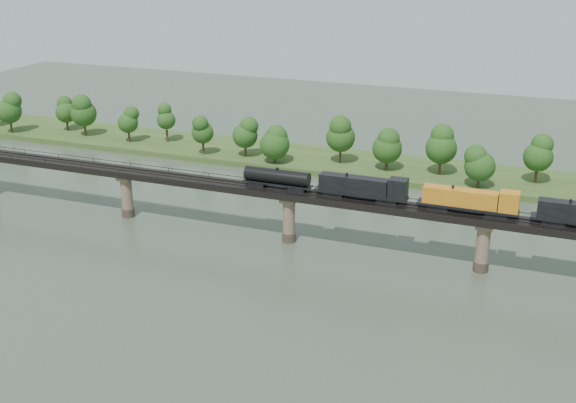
% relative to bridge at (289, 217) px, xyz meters
% --- Properties ---
extents(ground, '(400.00, 400.00, 0.00)m').
position_rel_bridge_xyz_m(ground, '(0.00, -30.00, -5.46)').
color(ground, '#354234').
rests_on(ground, ground).
extents(far_bank, '(300.00, 24.00, 1.60)m').
position_rel_bridge_xyz_m(far_bank, '(0.00, 55.00, -4.66)').
color(far_bank, '#324C1E').
rests_on(far_bank, ground).
extents(bridge, '(236.00, 30.00, 11.50)m').
position_rel_bridge_xyz_m(bridge, '(0.00, 0.00, 0.00)').
color(bridge, '#473A2D').
rests_on(bridge, ground).
extents(bridge_superstructure, '(220.00, 4.90, 0.75)m').
position_rel_bridge_xyz_m(bridge_superstructure, '(0.00, 0.00, 6.33)').
color(bridge_superstructure, black).
rests_on(bridge_superstructure, bridge).
extents(far_treeline, '(289.06, 17.54, 13.60)m').
position_rel_bridge_xyz_m(far_treeline, '(-8.21, 50.52, 3.37)').
color(far_treeline, '#382619').
rests_on(far_treeline, far_bank).
extents(freight_train, '(77.14, 3.01, 5.31)m').
position_rel_bridge_xyz_m(freight_train, '(29.60, 0.00, 8.58)').
color(freight_train, black).
rests_on(freight_train, bridge).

